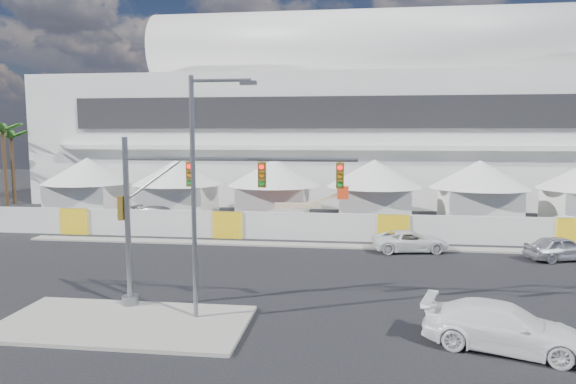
# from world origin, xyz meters

# --- Properties ---
(ground) EXTENTS (160.00, 160.00, 0.00)m
(ground) POSITION_xyz_m (0.00, 0.00, 0.00)
(ground) COLOR black
(ground) RESTS_ON ground
(median_island) EXTENTS (10.00, 5.00, 0.15)m
(median_island) POSITION_xyz_m (-6.00, -3.00, 0.07)
(median_island) COLOR gray
(median_island) RESTS_ON ground
(stadium) EXTENTS (80.00, 24.80, 21.98)m
(stadium) POSITION_xyz_m (8.71, 41.50, 9.45)
(stadium) COLOR silver
(stadium) RESTS_ON ground
(tent_row) EXTENTS (53.40, 8.40, 5.40)m
(tent_row) POSITION_xyz_m (0.50, 24.00, 3.15)
(tent_row) COLOR silver
(tent_row) RESTS_ON ground
(hoarding_fence) EXTENTS (70.00, 0.25, 2.00)m
(hoarding_fence) POSITION_xyz_m (6.00, 14.50, 1.00)
(hoarding_fence) COLOR silver
(hoarding_fence) RESTS_ON ground
(palm_cluster) EXTENTS (10.60, 10.60, 8.55)m
(palm_cluster) POSITION_xyz_m (-33.46, 29.50, 6.88)
(palm_cluster) COLOR #47331E
(palm_cluster) RESTS_ON ground
(sedan_silver) EXTENTS (2.94, 4.70, 1.49)m
(sedan_silver) POSITION_xyz_m (15.81, 10.53, 0.75)
(sedan_silver) COLOR silver
(sedan_silver) RESTS_ON ground
(pickup_curb) EXTENTS (3.03, 5.21, 1.37)m
(pickup_curb) POSITION_xyz_m (6.94, 11.78, 0.68)
(pickup_curb) COLOR white
(pickup_curb) RESTS_ON ground
(pickup_near) EXTENTS (3.88, 6.07, 1.64)m
(pickup_near) POSITION_xyz_m (8.57, -3.49, 0.82)
(pickup_near) COLOR white
(pickup_near) RESTS_ON ground
(lot_car_a) EXTENTS (1.69, 4.29, 1.39)m
(lot_car_a) POSITION_xyz_m (20.14, 19.31, 0.69)
(lot_car_a) COLOR silver
(lot_car_a) RESTS_ON ground
(lot_car_c) EXTENTS (3.55, 6.00, 1.63)m
(lot_car_c) POSITION_xyz_m (-12.81, 18.65, 0.81)
(lot_car_c) COLOR #AAABAF
(lot_car_c) RESTS_ON ground
(traffic_mast) EXTENTS (10.29, 0.72, 7.41)m
(traffic_mast) POSITION_xyz_m (-4.44, -1.00, 4.29)
(traffic_mast) COLOR slate
(traffic_mast) RESTS_ON median_island
(streetlight_median) EXTENTS (2.72, 0.27, 9.83)m
(streetlight_median) POSITION_xyz_m (-2.98, -2.12, 5.79)
(streetlight_median) COLOR slate
(streetlight_median) RESTS_ON median_island
(boom_lift) EXTENTS (6.99, 1.64, 3.56)m
(boom_lift) POSITION_xyz_m (-1.72, 18.43, 0.96)
(boom_lift) COLOR #F54217
(boom_lift) RESTS_ON ground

